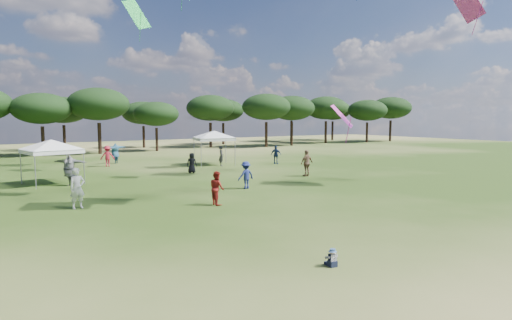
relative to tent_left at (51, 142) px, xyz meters
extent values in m
plane|color=#2E4715|center=(4.69, -22.52, -2.67)|extent=(140.00, 140.00, 0.00)
cylinder|color=black|center=(2.11, 22.12, -1.07)|extent=(0.37, 0.37, 3.21)
ellipsoid|color=black|center=(2.11, 22.12, 2.47)|extent=(6.24, 6.24, 3.36)
cylinder|color=black|center=(7.94, 21.66, -0.89)|extent=(0.41, 0.41, 3.56)
ellipsoid|color=black|center=(7.94, 21.66, 3.02)|extent=(6.91, 6.91, 3.73)
cylinder|color=black|center=(14.88, 22.00, -1.23)|extent=(0.33, 0.33, 2.88)
ellipsoid|color=black|center=(14.88, 22.00, 1.94)|extent=(5.60, 5.60, 3.02)
cylinder|color=black|center=(23.65, 24.46, -0.95)|extent=(0.39, 0.39, 3.44)
ellipsoid|color=black|center=(23.65, 24.46, 2.84)|extent=(6.69, 6.69, 3.60)
cylinder|color=black|center=(30.46, 20.54, -0.90)|extent=(0.40, 0.40, 3.53)
ellipsoid|color=black|center=(30.46, 20.54, 2.98)|extent=(6.86, 6.86, 3.70)
cylinder|color=black|center=(35.33, 20.95, -0.94)|extent=(0.40, 0.40, 3.47)
ellipsoid|color=black|center=(35.33, 20.95, 2.88)|extent=(6.74, 6.74, 3.63)
cylinder|color=black|center=(43.91, 22.94, -0.88)|extent=(0.41, 0.41, 3.57)
ellipsoid|color=black|center=(43.91, 22.94, 3.04)|extent=(6.94, 6.94, 3.74)
cylinder|color=black|center=(51.03, 20.60, -0.99)|extent=(0.38, 0.38, 3.35)
ellipsoid|color=black|center=(51.03, 20.60, 2.69)|extent=(6.51, 6.51, 3.51)
cylinder|color=black|center=(57.53, 21.10, -0.84)|extent=(0.42, 0.42, 3.66)
ellipsoid|color=black|center=(57.53, 21.10, 3.18)|extent=(7.10, 7.10, 3.83)
cylinder|color=black|center=(5.51, 30.01, -1.07)|extent=(0.37, 0.37, 3.20)
ellipsoid|color=black|center=(5.51, 30.01, 2.45)|extent=(6.21, 6.21, 3.35)
cylinder|color=black|center=(15.51, 28.83, -1.17)|extent=(0.34, 0.34, 2.99)
ellipsoid|color=black|center=(15.51, 28.83, 2.12)|extent=(5.81, 5.81, 3.13)
cylinder|color=black|center=(28.31, 29.23, -1.01)|extent=(0.38, 0.38, 3.31)
ellipsoid|color=black|center=(28.31, 29.23, 2.63)|extent=(6.43, 6.43, 3.47)
cylinder|color=black|center=(41.99, 29.61, -0.85)|extent=(0.42, 0.42, 3.64)
ellipsoid|color=black|center=(41.99, 29.61, 3.15)|extent=(7.06, 7.06, 3.81)
cylinder|color=black|center=(51.09, 28.99, -0.94)|extent=(0.40, 0.40, 3.46)
ellipsoid|color=black|center=(51.09, 28.99, 2.86)|extent=(6.72, 6.72, 3.62)
cylinder|color=gray|center=(-1.14, -1.66, -1.61)|extent=(0.06, 0.06, 2.12)
cylinder|color=gray|center=(1.66, -1.14, -1.61)|extent=(0.06, 0.06, 2.12)
cylinder|color=gray|center=(-1.66, 1.14, -1.61)|extent=(0.06, 0.06, 2.12)
cylinder|color=gray|center=(1.14, 1.66, -1.61)|extent=(0.06, 0.06, 2.12)
cube|color=silver|center=(0.00, 0.00, -0.60)|extent=(3.51, 3.51, 0.25)
pyramid|color=silver|center=(0.00, 0.00, 0.12)|extent=(6.02, 6.02, 0.60)
cylinder|color=gray|center=(11.78, 3.01, -1.50)|extent=(0.06, 0.06, 2.34)
cylinder|color=gray|center=(14.66, 2.31, -1.50)|extent=(0.06, 0.06, 2.34)
cylinder|color=gray|center=(12.48, 5.89, -1.50)|extent=(0.06, 0.06, 2.34)
cylinder|color=gray|center=(15.36, 5.19, -1.50)|extent=(0.06, 0.06, 2.34)
cube|color=silver|center=(13.57, 4.10, -0.38)|extent=(3.77, 3.77, 0.25)
pyramid|color=silver|center=(13.57, 4.10, 0.35)|extent=(6.18, 6.18, 0.60)
cube|color=black|center=(4.30, -20.77, -2.59)|extent=(0.24, 0.24, 0.17)
cube|color=black|center=(4.25, -20.61, -2.63)|extent=(0.10, 0.20, 0.09)
cube|color=black|center=(4.40, -20.63, -2.63)|extent=(0.10, 0.20, 0.09)
cube|color=white|center=(4.30, -20.77, -2.41)|extent=(0.22, 0.17, 0.21)
cylinder|color=white|center=(4.18, -20.70, -2.41)|extent=(0.09, 0.21, 0.13)
cylinder|color=white|center=(4.44, -20.73, -2.41)|extent=(0.09, 0.21, 0.13)
sphere|color=#E0B293|center=(4.30, -20.77, -2.26)|extent=(0.15, 0.15, 0.15)
cone|color=#5486C4|center=(4.30, -20.77, -2.23)|extent=(0.24, 0.24, 0.02)
cylinder|color=#5486C4|center=(4.30, -20.77, -2.19)|extent=(0.16, 0.16, 0.06)
imported|color=maroon|center=(5.60, -11.45, -1.85)|extent=(0.65, 0.82, 1.63)
imported|color=brown|center=(15.68, -6.04, -1.73)|extent=(1.14, 0.56, 1.89)
imported|color=navy|center=(6.61, 10.15, -1.75)|extent=(2.30, 1.56, 1.84)
imported|color=#16264E|center=(18.58, 1.70, -1.83)|extent=(0.88, 1.04, 1.67)
imported|color=#504F54|center=(0.77, -1.37, -1.73)|extent=(2.03, 2.14, 1.89)
imported|color=#313136|center=(13.66, 2.95, -1.81)|extent=(0.59, 0.73, 1.72)
imported|color=navy|center=(9.22, -8.23, -1.86)|extent=(1.09, 0.68, 1.61)
imported|color=beige|center=(-0.15, -8.68, -1.73)|extent=(0.75, 0.56, 1.88)
imported|color=black|center=(9.55, 0.02, -1.90)|extent=(0.89, 0.83, 1.53)
imported|color=#A91C2F|center=(5.35, 7.89, -1.77)|extent=(1.28, 0.92, 1.79)
plane|color=#CD339F|center=(15.35, -9.79, 1.58)|extent=(2.32, 2.04, 1.56)
plane|color=green|center=(7.94, 7.05, 10.13)|extent=(3.17, 2.03, 2.96)
plane|color=#C5319F|center=(21.14, -14.23, 8.27)|extent=(1.64, 2.62, 2.14)
camera|label=1|loc=(-3.86, -29.35, 1.50)|focal=30.00mm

